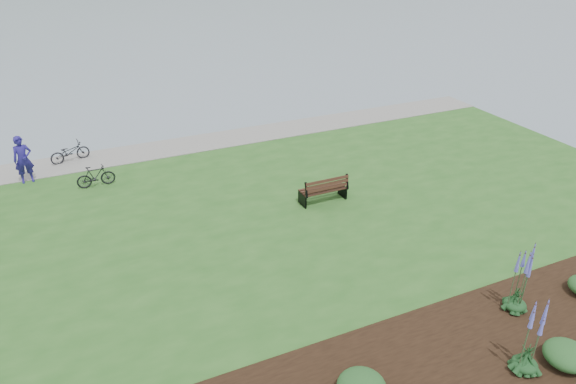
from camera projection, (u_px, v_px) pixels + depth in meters
name	position (u px, v px, depth m)	size (l,w,h in m)	color
ground	(233.00, 218.00, 19.58)	(600.00, 600.00, 0.00)	gray
lawn	(252.00, 239.00, 17.87)	(34.00, 20.00, 0.40)	#285B20
shoreline_path	(187.00, 145.00, 24.96)	(34.00, 2.20, 0.03)	gray
garden_bed	(479.00, 361.00, 12.57)	(24.00, 4.40, 0.04)	black
park_bench	(324.00, 189.00, 19.61)	(1.83, 0.75, 1.13)	#321B13
person	(22.00, 156.00, 20.90)	(0.86, 0.59, 2.36)	navy
bicycle_a	(70.00, 152.00, 23.08)	(1.73, 0.61, 0.91)	black
bicycle_b	(96.00, 176.00, 20.86)	(1.51, 0.44, 0.91)	black
echium_0	(532.00, 340.00, 11.91)	(0.62, 0.62, 2.26)	#14391B
echium_1	(521.00, 279.00, 13.79)	(0.62, 0.62, 2.40)	#14391B
shrub_1	(567.00, 355.00, 12.36)	(1.09, 1.09, 0.55)	#1E4C21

